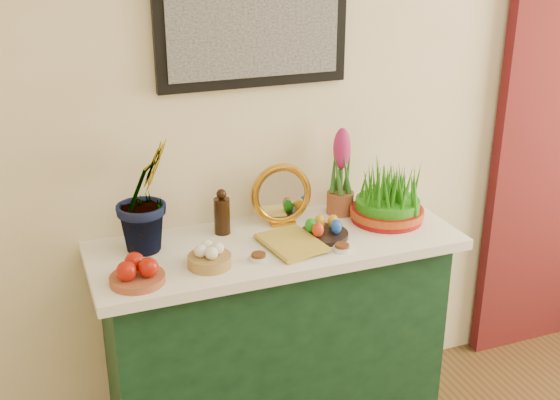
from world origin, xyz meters
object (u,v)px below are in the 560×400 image
object	(u,v)px
hyacinth_green	(144,178)
wheatgrass_sabzeh	(388,195)
book	(269,248)
sideboard	(276,343)
mirror	(281,195)

from	to	relation	value
hyacinth_green	wheatgrass_sabzeh	distance (m)	0.97
book	wheatgrass_sabzeh	world-z (taller)	wheatgrass_sabzeh
sideboard	mirror	world-z (taller)	mirror
sideboard	wheatgrass_sabzeh	distance (m)	0.75
hyacinth_green	mirror	size ratio (longest dim) A/B	2.20
hyacinth_green	book	world-z (taller)	hyacinth_green
mirror	book	distance (m)	0.29
sideboard	book	size ratio (longest dim) A/B	5.20
sideboard	hyacinth_green	xyz separation A→B (m)	(-0.46, 0.10, 0.74)
hyacinth_green	book	xyz separation A→B (m)	(0.40, -0.19, -0.26)
hyacinth_green	wheatgrass_sabzeh	bearing A→B (deg)	-39.84
sideboard	mirror	xyz separation A→B (m)	(0.08, 0.13, 0.58)
sideboard	book	world-z (taller)	book
hyacinth_green	book	size ratio (longest dim) A/B	2.20
hyacinth_green	book	bearing A→B (deg)	-60.37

